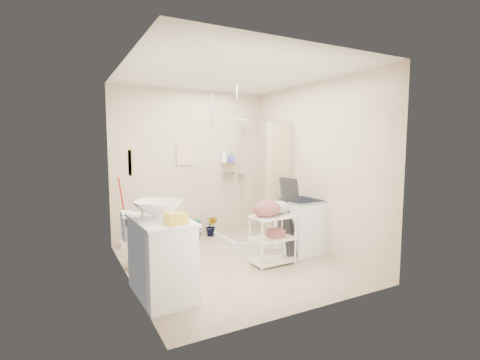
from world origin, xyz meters
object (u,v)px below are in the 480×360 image
object	(u,v)px
vanity	(161,257)
washing_machine	(301,226)
toilet	(151,239)
laundry_rack	(273,235)

from	to	relation	value
vanity	washing_machine	distance (m)	2.36
toilet	laundry_rack	bearing A→B (deg)	-108.99
toilet	washing_machine	bearing A→B (deg)	-95.95
washing_machine	laundry_rack	size ratio (longest dim) A/B	0.99
toilet	laundry_rack	distance (m)	1.65
washing_machine	laundry_rack	world-z (taller)	laundry_rack
washing_machine	laundry_rack	distance (m)	0.72
toilet	laundry_rack	xyz separation A→B (m)	(1.51, -0.68, 0.03)
washing_machine	vanity	bearing A→B (deg)	-171.04
laundry_rack	washing_machine	bearing A→B (deg)	17.94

